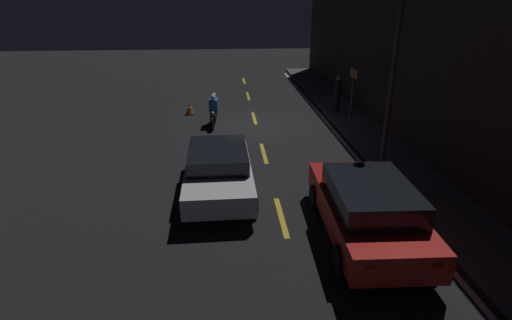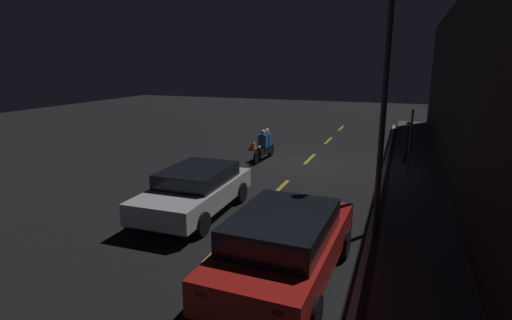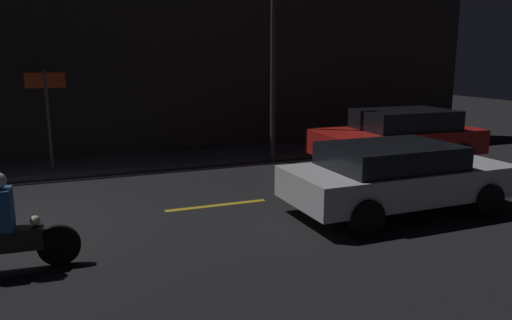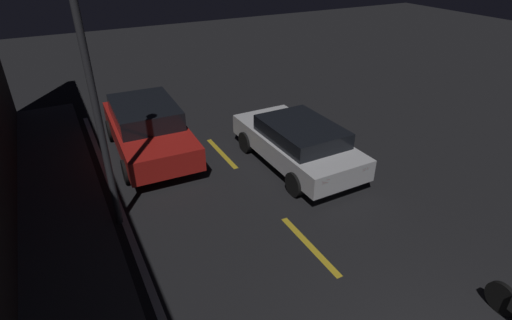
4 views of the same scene
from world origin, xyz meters
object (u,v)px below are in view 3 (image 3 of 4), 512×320
at_px(taxi_red, 399,136).
at_px(sedan_white, 396,175).
at_px(shop_sign, 47,100).
at_px(street_lamp, 273,40).

bearing_deg(taxi_red, sedan_white, 54.07).
distance_m(sedan_white, shop_sign, 8.20).
xyz_separation_m(sedan_white, taxi_red, (2.61, 3.37, 0.08)).
bearing_deg(sedan_white, taxi_red, 51.40).
xyz_separation_m(taxi_red, shop_sign, (-8.50, 2.24, 1.03)).
height_order(sedan_white, shop_sign, shop_sign).
height_order(taxi_red, street_lamp, street_lamp).
xyz_separation_m(sedan_white, shop_sign, (-5.89, 5.60, 1.11)).
bearing_deg(sedan_white, street_lamp, 93.38).
relative_size(sedan_white, street_lamp, 0.73).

